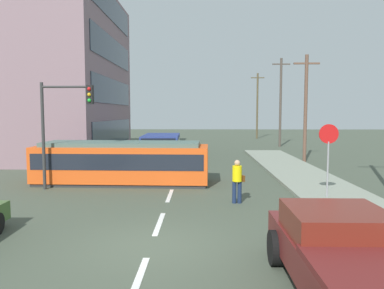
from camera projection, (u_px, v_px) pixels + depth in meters
name	position (u px, v px, depth m)	size (l,w,h in m)	color
ground_plane	(176.00, 179.00, 19.70)	(120.00, 120.00, 0.00)	#444E3F
sidewalk_curb_right	(333.00, 195.00, 15.55)	(3.20, 36.00, 0.14)	gray
lane_stripe_0	(138.00, 280.00, 7.74)	(0.16, 2.40, 0.01)	silver
lane_stripe_1	(159.00, 223.00, 11.73)	(0.16, 2.40, 0.01)	silver
lane_stripe_2	(170.00, 195.00, 15.71)	(0.16, 2.40, 0.01)	silver
lane_stripe_3	(181.00, 166.00, 24.40)	(0.16, 2.40, 0.01)	silver
lane_stripe_4	(185.00, 156.00, 30.37)	(0.16, 2.40, 0.01)	silver
corner_building	(15.00, 76.00, 29.60)	(15.62, 14.28, 12.80)	gray
streetcar_tram	(122.00, 162.00, 18.39)	(8.44, 2.76, 2.05)	#E65219
city_bus	(161.00, 146.00, 26.95)	(2.67, 5.31, 1.89)	navy
pedestrian_crossing	(237.00, 179.00, 14.32)	(0.49, 0.36, 1.67)	#182646
pickup_truck_parked	(346.00, 256.00, 7.00)	(2.29, 5.00, 1.55)	maroon
parked_sedan_mid	(86.00, 160.00, 22.44)	(2.00, 4.37, 1.19)	#2C5040
stop_sign	(328.00, 145.00, 14.67)	(0.76, 0.07, 2.88)	gray
traffic_light_mast	(63.00, 115.00, 16.71)	(2.37, 0.33, 4.81)	#333333
utility_pole_mid	(306.00, 106.00, 26.17)	(1.80, 0.24, 7.47)	brown
utility_pole_far	(281.00, 101.00, 38.24)	(1.80, 0.24, 8.98)	#4D423A
utility_pole_distant	(257.00, 105.00, 50.48)	(1.80, 0.24, 8.76)	brown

